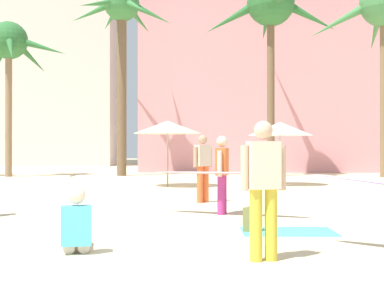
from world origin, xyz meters
TOP-DOWN VIEW (x-y plane):
  - ground at (0.00, 0.00)m, footprint 120.00×120.00m
  - hotel_pink at (7.26, 28.72)m, footprint 20.07×9.73m
  - palm_tree_far_left at (-3.17, 20.64)m, footprint 5.14×4.56m
  - palm_tree_left at (9.59, 19.67)m, footprint 7.07×7.16m
  - palm_tree_right at (4.24, 20.08)m, footprint 6.68×6.93m
  - palm_tree_far_right at (-8.56, 19.64)m, footprint 5.78×5.23m
  - cafe_umbrella_0 at (-0.31, 13.42)m, footprint 2.49×2.49m
  - cafe_umbrella_1 at (3.88, 14.18)m, footprint 2.42×2.42m
  - beach_towel at (2.51, 3.21)m, footprint 1.59×1.02m
  - backpack at (1.89, 3.19)m, footprint 0.33×0.35m
  - person_far_right at (1.46, 5.42)m, footprint 3.12×1.47m
  - person_mid_right at (-0.66, 1.39)m, footprint 0.55×0.97m
  - person_near_right at (1.02, 7.93)m, footprint 0.52×0.47m
  - person_mid_left at (1.85, 0.89)m, footprint 0.61×0.31m

SIDE VIEW (x-z plane):
  - ground at x=0.00m, z-range 0.00..0.00m
  - beach_towel at x=2.51m, z-range 0.00..0.01m
  - backpack at x=1.89m, z-range -0.01..0.41m
  - person_mid_right at x=-0.66m, z-range -0.14..0.78m
  - person_far_right at x=1.46m, z-range 0.07..1.75m
  - person_near_right at x=1.02m, z-range 0.09..1.85m
  - person_mid_left at x=1.85m, z-range 0.09..1.87m
  - cafe_umbrella_1 at x=3.88m, z-range 0.94..3.32m
  - cafe_umbrella_0 at x=-0.31m, z-range 0.96..3.36m
  - palm_tree_far_right at x=-8.56m, z-range 2.47..10.04m
  - palm_tree_far_left at x=-3.17m, z-range 2.91..12.46m
  - palm_tree_left at x=9.59m, z-range 3.16..12.62m
  - palm_tree_right at x=4.24m, z-range 3.28..12.95m
  - hotel_pink at x=7.26m, z-range 0.00..18.08m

